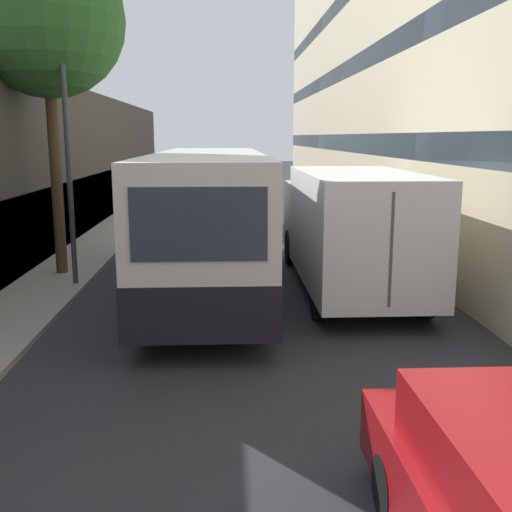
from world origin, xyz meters
TOP-DOWN VIEW (x-y plane):
  - ground_plane at (0.00, 15.00)m, footprint 150.00×150.00m
  - sidewalk_left at (-4.68, 15.00)m, footprint 1.77×60.00m
  - bus at (-0.85, 15.56)m, footprint 2.49×11.28m
  - box_truck at (2.38, 14.83)m, footprint 2.36×7.51m
  - panel_van at (-0.77, 25.51)m, footprint 1.98×4.53m
  - street_lamp at (-4.05, 15.27)m, footprint 0.36×0.80m
  - street_tree_left at (-4.68, 16.49)m, footprint 3.74×3.74m

SIDE VIEW (x-z plane):
  - ground_plane at x=0.00m, z-range 0.00..0.00m
  - sidewalk_left at x=-4.68m, z-range 0.00..0.11m
  - panel_van at x=-0.77m, z-range 0.12..1.92m
  - box_truck at x=2.38m, z-range 0.12..2.91m
  - bus at x=-0.85m, z-range 0.09..3.25m
  - street_lamp at x=-4.05m, z-range 1.48..8.90m
  - street_tree_left at x=-4.68m, z-range 2.24..10.29m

